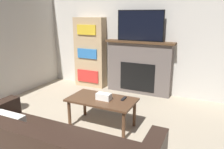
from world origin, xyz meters
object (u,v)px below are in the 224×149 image
at_px(bookshelf, 90,53).
at_px(tv, 140,26).
at_px(coffee_table, 102,102).
at_px(fireplace, 139,67).

bearing_deg(bookshelf, tv, 0.12).
bearing_deg(coffee_table, fireplace, 89.29).
bearing_deg(bookshelf, coffee_table, -54.66).
relative_size(coffee_table, bookshelf, 0.63).
bearing_deg(tv, bookshelf, -179.88).
distance_m(coffee_table, bookshelf, 2.11).
relative_size(tv, coffee_table, 0.97).
bearing_deg(tv, coffee_table, -90.72).
height_order(tv, bookshelf, tv).
distance_m(fireplace, tv, 0.89).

